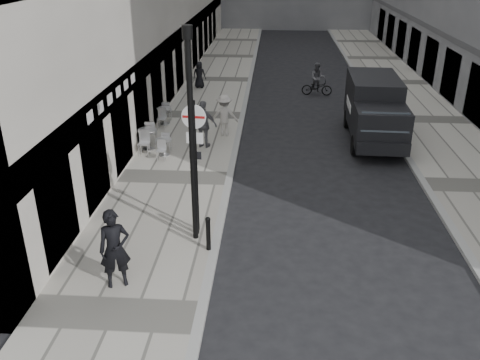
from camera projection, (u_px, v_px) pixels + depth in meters
The scene contains 15 objects.
sidewalk at pixel (203, 116), 25.55m from camera, with size 4.00×60.00×0.12m, color #ABA79A.
far_sidewalk at pixel (425, 120), 24.87m from camera, with size 4.00×60.00×0.12m, color #ABA79A.
walking_man at pixel (115, 249), 12.23m from camera, with size 0.75×0.49×2.05m, color black.
sign_post at pixel (195, 150), 14.06m from camera, with size 0.68×0.13×3.94m.
lamppost at pixel (191, 129), 13.32m from camera, with size 0.27×0.27×5.94m.
bollard_near at pixel (208, 235), 13.91m from camera, with size 0.13×0.13×0.95m, color black.
bollard_far at pixel (197, 218), 14.72m from camera, with size 0.13×0.13×0.99m, color black.
panel_van at pixel (374, 107), 21.94m from camera, with size 2.28×5.70×2.65m.
cyclist at pixel (317, 83), 29.06m from camera, with size 1.76×0.71×1.86m.
pedestrian_a at pixel (204, 124), 20.96m from camera, with size 1.16×0.48×1.98m, color #5A5A5F.
pedestrian_b at pixel (224, 115), 22.32m from camera, with size 1.19×0.69×1.85m, color #B0AAA3.
pedestrian_c at pixel (199, 75), 30.14m from camera, with size 0.76×0.49×1.56m, color black.
cafe_table_near at pixel (164, 146), 20.35m from camera, with size 0.63×1.43×0.81m.
cafe_table_mid at pixel (148, 138), 20.91m from camera, with size 0.79×1.79×1.02m.
cafe_table_far at pixel (164, 115), 23.94m from camera, with size 0.72×1.63×0.93m.
Camera 1 is at (1.53, -6.40, 7.75)m, focal length 38.00 mm.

